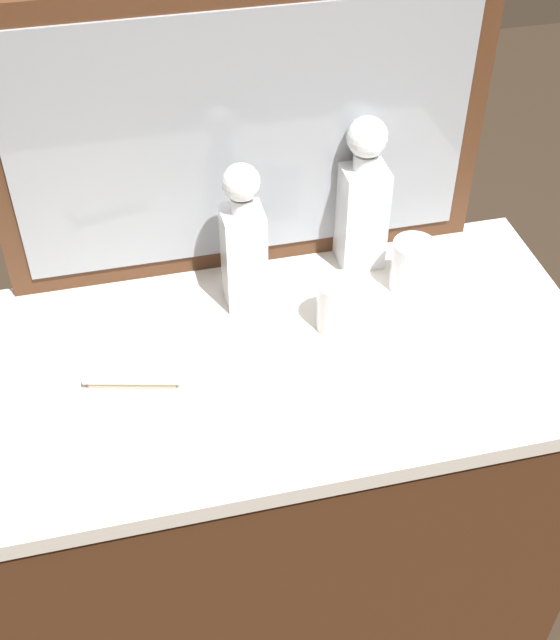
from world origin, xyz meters
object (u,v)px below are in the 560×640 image
object	(u,v)px
crystal_decanter_rear	(244,249)
silver_brush_far_right	(134,372)
crystal_decanter_left	(362,206)
crystal_tumbler_right	(412,267)
crystal_tumbler_rear	(338,307)

from	to	relation	value
crystal_decanter_rear	silver_brush_far_right	bearing A→B (deg)	-144.99
crystal_decanter_left	crystal_tumbler_right	xyz separation A→B (m)	(0.07, -0.11, -0.08)
crystal_decanter_rear	crystal_tumbler_rear	distance (m)	0.20
silver_brush_far_right	crystal_tumbler_right	bearing A→B (deg)	12.78
crystal_tumbler_right	silver_brush_far_right	size ratio (longest dim) A/B	0.60
crystal_tumbler_right	silver_brush_far_right	distance (m)	0.56
crystal_decanter_rear	crystal_tumbler_rear	bearing A→B (deg)	-36.86
crystal_decanter_left	silver_brush_far_right	distance (m)	0.54
crystal_decanter_left	crystal_decanter_rear	size ratio (longest dim) A/B	1.07
crystal_decanter_rear	crystal_tumbler_right	xyz separation A→B (m)	(0.32, -0.04, -0.07)
crystal_tumbler_right	silver_brush_far_right	bearing A→B (deg)	-167.22
crystal_tumbler_rear	crystal_decanter_left	bearing A→B (deg)	62.32
crystal_decanter_left	silver_brush_far_right	size ratio (longest dim) A/B	1.80
crystal_decanter_rear	crystal_tumbler_right	bearing A→B (deg)	-6.36
crystal_tumbler_rear	silver_brush_far_right	distance (m)	0.38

